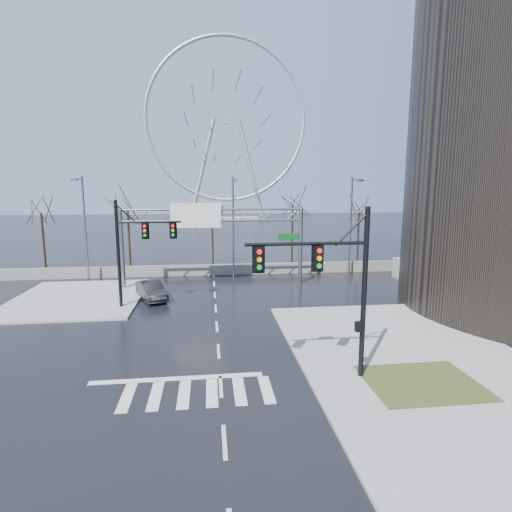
{
  "coord_description": "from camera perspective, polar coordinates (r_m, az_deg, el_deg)",
  "views": [
    {
      "loc": [
        -0.4,
        -20.75,
        8.7
      ],
      "look_at": [
        2.95,
        7.43,
        4.0
      ],
      "focal_mm": 28.0,
      "sensor_mm": 36.0,
      "label": 1
    }
  ],
  "objects": [
    {
      "name": "ground",
      "position": [
        22.5,
        -5.38,
        -13.38
      ],
      "size": [
        260.0,
        260.0,
        0.0
      ],
      "primitive_type": "plane",
      "color": "black",
      "rests_on": "ground"
    },
    {
      "name": "tree_far_right",
      "position": [
        48.13,
        14.49,
        5.19
      ],
      "size": [
        3.4,
        3.4,
        6.8
      ],
      "color": "black",
      "rests_on": "ground"
    },
    {
      "name": "sidewalk_near",
      "position": [
        17.91,
        32.32,
        -20.94
      ],
      "size": [
        12.0,
        12.0,
        0.15
      ],
      "primitive_type": "cube",
      "color": "gray",
      "rests_on": "ground"
    },
    {
      "name": "tree_far_left",
      "position": [
        48.19,
        -28.29,
        4.57
      ],
      "size": [
        3.5,
        3.5,
        7.0
      ],
      "color": "black",
      "rests_on": "ground"
    },
    {
      "name": "tree_right",
      "position": [
        45.31,
        5.23,
        6.22
      ],
      "size": [
        3.9,
        3.9,
        7.8
      ],
      "color": "black",
      "rests_on": "ground"
    },
    {
      "name": "signal_mast_far",
      "position": [
        30.46,
        -17.08,
        1.69
      ],
      "size": [
        4.72,
        0.41,
        8.0
      ],
      "color": "black",
      "rests_on": "ground"
    },
    {
      "name": "ferris_wheel",
      "position": [
        117.18,
        -4.28,
        17.93
      ],
      "size": [
        45.0,
        6.0,
        50.91
      ],
      "color": "gray",
      "rests_on": "ground"
    },
    {
      "name": "car",
      "position": [
        33.26,
        -14.72,
        -4.76
      ],
      "size": [
        3.16,
        4.74,
        1.48
      ],
      "primitive_type": "imported",
      "rotation": [
        0.0,
        0.0,
        0.39
      ],
      "color": "black",
      "rests_on": "ground"
    },
    {
      "name": "sign_gantry",
      "position": [
        35.88,
        -6.73,
        3.71
      ],
      "size": [
        16.36,
        0.4,
        7.6
      ],
      "color": "slate",
      "rests_on": "ground"
    },
    {
      "name": "streetlight_mid",
      "position": [
        39.09,
        -3.26,
        5.26
      ],
      "size": [
        0.5,
        2.55,
        10.0
      ],
      "color": "slate",
      "rests_on": "ground"
    },
    {
      "name": "signal_mast_near",
      "position": [
        18.02,
        11.31,
        -3.04
      ],
      "size": [
        5.52,
        0.41,
        8.0
      ],
      "color": "black",
      "rests_on": "ground"
    },
    {
      "name": "streetlight_left",
      "position": [
        40.7,
        -23.41,
        4.67
      ],
      "size": [
        0.5,
        2.55,
        10.0
      ],
      "color": "slate",
      "rests_on": "ground"
    },
    {
      "name": "tree_center",
      "position": [
        45.39,
        -6.28,
        4.89
      ],
      "size": [
        3.25,
        3.25,
        6.5
      ],
      "color": "black",
      "rests_on": "ground"
    },
    {
      "name": "barrier_wall",
      "position": [
        41.56,
        -6.11,
        -1.96
      ],
      "size": [
        52.0,
        0.5,
        1.1
      ],
      "primitive_type": "cube",
      "color": "slate",
      "rests_on": "ground"
    },
    {
      "name": "grass_strip",
      "position": [
        20.24,
        22.64,
        -16.34
      ],
      "size": [
        5.0,
        4.0,
        0.02
      ],
      "primitive_type": "cube",
      "color": "#36421B",
      "rests_on": "sidewalk_near"
    },
    {
      "name": "sidewalk_far",
      "position": [
        35.49,
        -24.05,
        -5.5
      ],
      "size": [
        10.0,
        12.0,
        0.15
      ],
      "primitive_type": "cube",
      "color": "gray",
      "rests_on": "ground"
    },
    {
      "name": "sidewalk_right_ext",
      "position": [
        26.46,
        17.05,
        -10.05
      ],
      "size": [
        12.0,
        10.0,
        0.15
      ],
      "primitive_type": "cube",
      "color": "gray",
      "rests_on": "ground"
    },
    {
      "name": "streetlight_right",
      "position": [
        41.59,
        13.55,
        5.26
      ],
      "size": [
        0.5,
        2.55,
        10.0
      ],
      "color": "slate",
      "rests_on": "ground"
    },
    {
      "name": "tree_left",
      "position": [
        45.16,
        -17.84,
        5.5
      ],
      "size": [
        3.75,
        3.75,
        7.5
      ],
      "color": "black",
      "rests_on": "ground"
    }
  ]
}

